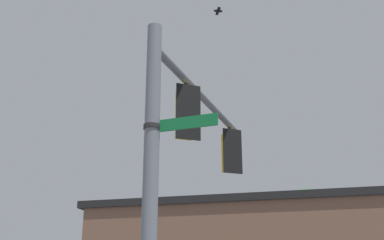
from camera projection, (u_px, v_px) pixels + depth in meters
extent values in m
cylinder|color=slate|center=(150.00, 201.00, 8.45)|extent=(0.28, 0.28, 6.75)
cylinder|color=slate|center=(204.00, 98.00, 11.85)|extent=(3.78, 4.26, 0.18)
cylinder|color=black|center=(186.00, 88.00, 10.78)|extent=(0.08, 0.08, 0.18)
cube|color=gold|center=(186.00, 114.00, 10.58)|extent=(0.36, 0.30, 1.05)
sphere|color=red|center=(183.00, 102.00, 10.86)|extent=(0.22, 0.22, 0.22)
cube|color=gold|center=(182.00, 98.00, 10.91)|extent=(0.24, 0.20, 0.03)
sphere|color=brown|center=(183.00, 117.00, 10.74)|extent=(0.22, 0.22, 0.22)
cube|color=gold|center=(182.00, 113.00, 10.79)|extent=(0.24, 0.20, 0.03)
sphere|color=#0F4C19|center=(183.00, 132.00, 10.63)|extent=(0.22, 0.22, 0.22)
cube|color=gold|center=(182.00, 128.00, 10.68)|extent=(0.24, 0.20, 0.03)
cube|color=black|center=(188.00, 112.00, 10.43)|extent=(0.54, 0.03, 1.22)
cylinder|color=black|center=(229.00, 131.00, 13.63)|extent=(0.08, 0.08, 0.18)
cube|color=gold|center=(230.00, 153.00, 13.43)|extent=(0.36, 0.30, 1.05)
sphere|color=red|center=(227.00, 142.00, 13.71)|extent=(0.22, 0.22, 0.22)
cube|color=gold|center=(226.00, 139.00, 13.76)|extent=(0.24, 0.20, 0.03)
sphere|color=brown|center=(227.00, 154.00, 13.60)|extent=(0.22, 0.22, 0.22)
cube|color=gold|center=(227.00, 151.00, 13.65)|extent=(0.24, 0.20, 0.03)
sphere|color=#0F4C19|center=(227.00, 167.00, 13.48)|extent=(0.22, 0.22, 0.22)
cube|color=gold|center=(227.00, 163.00, 13.53)|extent=(0.24, 0.20, 0.03)
cube|color=black|center=(233.00, 151.00, 13.28)|extent=(0.54, 0.03, 1.22)
cube|color=#147238|center=(188.00, 123.00, 8.66)|extent=(0.83, 0.74, 0.22)
cube|color=white|center=(188.00, 123.00, 8.67)|extent=(0.81, 0.72, 0.04)
cylinder|color=#262626|center=(152.00, 127.00, 8.89)|extent=(0.32, 0.32, 0.08)
ellipsoid|color=black|center=(218.00, 11.00, 15.06)|extent=(0.29, 0.15, 0.09)
cube|color=black|center=(218.00, 11.00, 15.08)|extent=(0.15, 0.37, 0.07)
cube|color=black|center=(218.00, 10.00, 15.05)|extent=(0.15, 0.37, 0.09)
cube|color=black|center=(256.00, 207.00, 21.51)|extent=(14.70, 12.51, 0.30)
sphere|color=#28602D|center=(308.00, 227.00, 20.89)|extent=(3.18, 3.18, 3.18)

